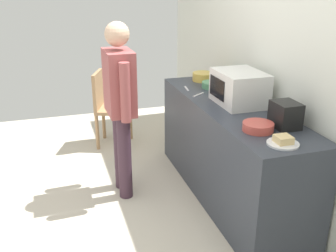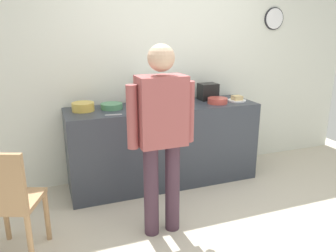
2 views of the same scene
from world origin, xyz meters
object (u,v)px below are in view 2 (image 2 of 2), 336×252
Objects in this scene: microwave at (161,92)px; person_standing at (162,129)px; fork_utensil at (114,115)px; wooden_chair at (8,200)px; sandwich_plate at (237,99)px; salad_bowl at (83,107)px; mixing_bowl at (218,101)px; toaster at (208,92)px; spoon_utensil at (136,112)px; cereal_bowl at (112,106)px.

person_standing is at bearing -109.16° from microwave.
fork_utensil reaches higher than wooden_chair.
person_standing reaches higher than wooden_chair.
sandwich_plate is at bearing 34.96° from person_standing.
microwave is 0.30× the size of person_standing.
mixing_bowl is at bearing -6.34° from salad_bowl.
sandwich_plate reaches higher than mixing_bowl.
toaster is 0.23× the size of wooden_chair.
microwave reaches higher than wooden_chair.
fork_utensil is 0.10× the size of person_standing.
spoon_utensil is (-1.00, -0.32, -0.10)m from toaster.
fork_utensil is at bearing -171.60° from spoon_utensil.
fork_utensil is at bearing -97.59° from cereal_bowl.
spoon_utensil is at bearing 90.62° from person_standing.
toaster reaches higher than mixing_bowl.
person_standing reaches higher than microwave.
microwave is 1.95m from wooden_chair.
sandwich_plate is 0.95× the size of salad_bowl.
sandwich_plate is 1.30m from spoon_utensil.
cereal_bowl is 0.29m from fork_utensil.
microwave is 2.27× the size of toaster.
salad_bowl is 0.99× the size of cereal_bowl.
mixing_bowl is 1.07× the size of toaster.
toaster is (1.21, 0.07, 0.07)m from cereal_bowl.
toaster is at bearing 47.86° from person_standing.
sandwich_plate is at bearing -4.74° from cereal_bowl.
toaster reaches higher than wooden_chair.
microwave is 2.94× the size of fork_utensil.
mixing_bowl is 1.01m from spoon_utensil.
sandwich_plate is at bearing 18.64° from wooden_chair.
person_standing is (0.22, -1.02, 0.01)m from cereal_bowl.
cereal_bowl is at bearing 130.31° from spoon_utensil.
salad_bowl is at bearing 132.36° from fork_utensil.
cereal_bowl is at bearing -176.50° from toaster.
microwave reaches higher than spoon_utensil.
person_standing reaches higher than sandwich_plate.
person_standing is (-1.29, -0.90, 0.02)m from sandwich_plate.
person_standing reaches higher than mixing_bowl.
fork_utensil is 0.25m from spoon_utensil.
cereal_bowl is at bearing -179.84° from microwave.
microwave is 2.12× the size of salad_bowl.
wooden_chair is (-1.01, -0.97, -0.44)m from cereal_bowl.
microwave is at bearing 172.26° from sandwich_plate.
sandwich_plate is at bearing -4.23° from salad_bowl.
sandwich_plate reaches higher than fork_utensil.
spoon_utensil is 1.48m from wooden_chair.
salad_bowl reaches higher than sandwich_plate.
toaster reaches higher than sandwich_plate.
mixing_bowl reaches higher than wooden_chair.
cereal_bowl reaches higher than fork_utensil.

